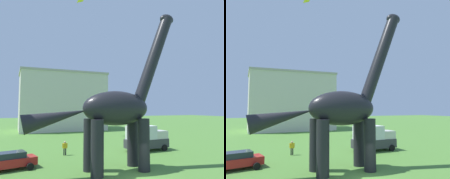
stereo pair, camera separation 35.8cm
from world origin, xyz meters
The scene contains 8 objects.
ground_plane centered at (0.00, 0.00, 0.00)m, with size 240.00×240.00×0.00m, color #4C7F33.
dinosaur_sculpture centered at (-0.91, 2.87, 5.46)m, with size 14.44×3.06×15.10m.
parked_sedan_left centered at (-9.25, 7.11, 0.81)m, with size 4.48×2.62×1.55m.
parked_box_truck centered at (6.52, 9.63, 1.65)m, with size 5.60×2.36×3.20m.
person_vendor_side centered at (-3.58, 11.18, 0.98)m, with size 0.61×0.27×1.62m.
kite_trailing centered at (9.09, 24.35, 4.54)m, with size 2.49×2.68×0.76m.
kite_mid_left centered at (-3.78, 4.45, 15.59)m, with size 0.61×0.83×0.23m.
background_building_block centered at (2.18, 42.41, 7.20)m, with size 20.71×13.59×14.38m.
Camera 1 is at (-9.27, -15.04, 5.47)m, focal length 35.52 mm.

